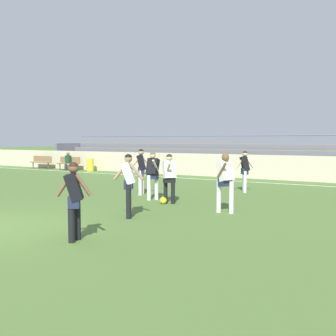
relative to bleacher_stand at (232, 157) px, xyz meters
The scene contains 15 objects.
field_line_sideline 4.34m from the bleacher_stand, 86.94° to the right, with size 44.00×0.12×0.01m, color white.
sideline_wall 2.60m from the bleacher_stand, 84.98° to the right, with size 48.00×0.16×1.27m, color beige.
bleacher_stand is the anchor object (origin of this frame).
bench_far_left 10.93m from the bleacher_stand, 162.12° to the right, with size 1.80×0.40×0.90m.
bench_near_wall_gap 13.51m from the bleacher_stand, 165.62° to the right, with size 1.80×0.40×0.90m.
trash_bin 9.16m from the bleacher_stand, 158.40° to the right, with size 0.46×0.46×0.85m, color yellow.
spectator_seated 10.96m from the bleacher_stand, 161.55° to the right, with size 0.36×0.42×1.21m.
player_white_dropping_back 11.81m from the bleacher_stand, 79.43° to the right, with size 0.50×0.70×1.61m.
player_dark_challenging 11.34m from the bleacher_stand, 83.35° to the right, with size 0.46×0.59×1.66m.
player_dark_overlapping 10.45m from the bleacher_stand, 88.42° to the right, with size 0.69×0.51×1.72m.
player_dark_wide_right 16.79m from the bleacher_stand, 80.53° to the right, with size 0.65×0.53×1.63m.
player_dark_wide_left 8.53m from the bleacher_stand, 66.31° to the right, with size 0.69×0.51×1.64m.
player_white_trailing_run 14.27m from the bleacher_stand, 80.60° to the right, with size 0.74×0.53×1.70m.
player_white_deep_cover 12.96m from the bleacher_stand, 70.49° to the right, with size 0.52×0.68×1.70m.
soccer_ball 12.02m from the bleacher_stand, 80.10° to the right, with size 0.22×0.22×0.22m, color yellow.
Camera 1 is at (7.99, -5.49, 2.08)m, focal length 40.45 mm.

